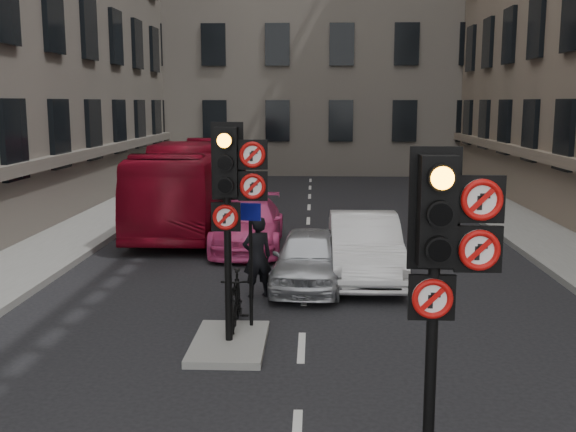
# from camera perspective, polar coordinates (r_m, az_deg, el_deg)

# --- Properties ---
(pavement_left) EXTENTS (3.00, 50.00, 0.16)m
(pavement_left) POSITION_cam_1_polar(r_m,az_deg,el_deg) (19.49, -20.12, -2.59)
(pavement_left) COLOR gray
(pavement_left) RESTS_ON ground
(centre_island) EXTENTS (1.20, 2.00, 0.12)m
(centre_island) POSITION_cam_1_polar(r_m,az_deg,el_deg) (11.40, -5.00, -10.67)
(centre_island) COLOR gray
(centre_island) RESTS_ON ground
(building_far) EXTENTS (30.00, 14.00, 20.00)m
(building_far) POSITION_cam_1_polar(r_m,az_deg,el_deg) (44.01, 2.07, 17.46)
(building_far) COLOR #6A6359
(building_far) RESTS_ON ground
(signal_near) EXTENTS (0.91, 0.40, 3.58)m
(signal_near) POSITION_cam_1_polar(r_m,az_deg,el_deg) (6.87, 13.07, -2.60)
(signal_near) COLOR black
(signal_near) RESTS_ON ground
(signal_far) EXTENTS (0.91, 0.40, 3.58)m
(signal_far) POSITION_cam_1_polar(r_m,az_deg,el_deg) (10.75, -4.75, 2.63)
(signal_far) COLOR black
(signal_far) RESTS_ON centre_island
(car_silver) EXTENTS (1.74, 3.77, 1.25)m
(car_silver) POSITION_cam_1_polar(r_m,az_deg,el_deg) (14.80, 1.76, -3.57)
(car_silver) COLOR #B4B7BC
(car_silver) RESTS_ON ground
(car_white) EXTENTS (1.56, 4.45, 1.46)m
(car_white) POSITION_cam_1_polar(r_m,az_deg,el_deg) (15.54, 6.48, -2.59)
(car_white) COLOR silver
(car_white) RESTS_ON ground
(car_pink) EXTENTS (1.92, 4.58, 1.32)m
(car_pink) POSITION_cam_1_polar(r_m,az_deg,el_deg) (18.64, -3.38, -0.72)
(car_pink) COLOR #E04187
(car_pink) RESTS_ON ground
(bus_red) EXTENTS (2.38, 9.86, 2.74)m
(bus_red) POSITION_cam_1_polar(r_m,az_deg,el_deg) (22.18, -7.91, 2.72)
(bus_red) COLOR maroon
(bus_red) RESTS_ON ground
(motorcycle) EXTENTS (0.55, 1.70, 1.01)m
(motorcycle) POSITION_cam_1_polar(r_m,az_deg,el_deg) (12.20, -4.41, -7.09)
(motorcycle) COLOR black
(motorcycle) RESTS_ON ground
(motorcyclist) EXTENTS (0.73, 0.62, 1.70)m
(motorcyclist) POSITION_cam_1_polar(r_m,az_deg,el_deg) (13.94, -2.62, -3.47)
(motorcyclist) COLOR black
(motorcyclist) RESTS_ON ground
(info_sign) EXTENTS (0.38, 0.13, 2.19)m
(info_sign) POSITION_cam_1_polar(r_m,az_deg,el_deg) (11.65, -3.19, -2.65)
(info_sign) COLOR black
(info_sign) RESTS_ON centre_island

